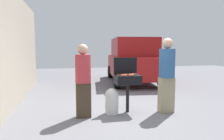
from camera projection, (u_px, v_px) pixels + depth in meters
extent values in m
plane|color=slate|center=(129.00, 110.00, 5.33)|extent=(24.00, 24.00, 0.00)
cube|color=#B2A893|center=(9.00, 48.00, 5.49)|extent=(0.24, 8.00, 3.13)
cylinder|color=black|center=(128.00, 98.00, 5.16)|extent=(0.08, 0.08, 0.70)
cube|color=black|center=(128.00, 80.00, 5.11)|extent=(0.60, 0.44, 0.22)
cube|color=black|center=(125.00, 66.00, 5.29)|extent=(0.60, 0.05, 0.42)
cylinder|color=#AD4228|center=(132.00, 74.00, 5.26)|extent=(0.13, 0.04, 0.03)
cylinder|color=#C6593D|center=(134.00, 74.00, 5.17)|extent=(0.13, 0.03, 0.03)
cylinder|color=#AD4228|center=(124.00, 75.00, 4.93)|extent=(0.13, 0.04, 0.03)
cylinder|color=#C6593D|center=(131.00, 75.00, 5.10)|extent=(0.13, 0.03, 0.03)
cylinder|color=#B74C33|center=(131.00, 75.00, 4.96)|extent=(0.13, 0.04, 0.03)
cylinder|color=#AD4228|center=(127.00, 74.00, 5.19)|extent=(0.13, 0.03, 0.03)
cylinder|color=#C6593D|center=(124.00, 75.00, 5.06)|extent=(0.13, 0.04, 0.03)
cylinder|color=#AD4228|center=(120.00, 75.00, 5.09)|extent=(0.13, 0.04, 0.03)
cylinder|color=#AD4228|center=(126.00, 74.00, 5.14)|extent=(0.13, 0.04, 0.03)
cylinder|color=silver|center=(112.00, 104.00, 5.04)|extent=(0.32, 0.32, 0.46)
sphere|color=silver|center=(112.00, 95.00, 5.02)|extent=(0.31, 0.31, 0.31)
cube|color=#3F3323|center=(84.00, 100.00, 4.75)|extent=(0.33, 0.18, 0.80)
cylinder|color=#B23338|center=(83.00, 69.00, 4.68)|extent=(0.35, 0.35, 0.63)
sphere|color=tan|center=(83.00, 49.00, 4.63)|extent=(0.23, 0.23, 0.23)
cube|color=gray|center=(166.00, 95.00, 5.13)|extent=(0.36, 0.20, 0.87)
cylinder|color=#2D598C|center=(167.00, 63.00, 5.05)|extent=(0.38, 0.38, 0.69)
sphere|color=tan|center=(168.00, 43.00, 5.00)|extent=(0.25, 0.25, 0.25)
cube|color=maroon|center=(132.00, 66.00, 9.76)|extent=(2.43, 4.60, 0.90)
cube|color=maroon|center=(133.00, 47.00, 9.48)|extent=(2.07, 2.80, 0.80)
cylinder|color=black|center=(162.00, 80.00, 8.37)|extent=(0.30, 0.66, 0.64)
cylinder|color=black|center=(117.00, 80.00, 8.20)|extent=(0.30, 0.66, 0.64)
cylinder|color=black|center=(143.00, 71.00, 11.42)|extent=(0.30, 0.66, 0.64)
cylinder|color=black|center=(110.00, 72.00, 11.25)|extent=(0.30, 0.66, 0.64)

